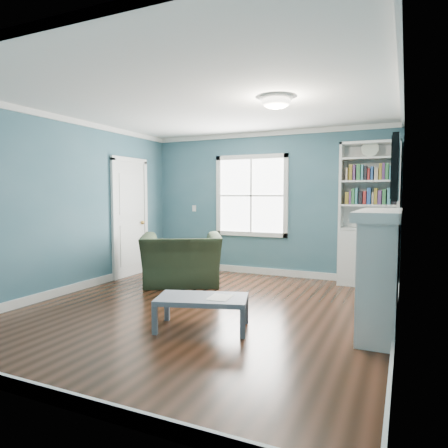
% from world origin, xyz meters
% --- Properties ---
extents(floor, '(5.00, 5.00, 0.00)m').
position_xyz_m(floor, '(0.00, 0.00, 0.00)').
color(floor, black).
rests_on(floor, ground).
extents(room_walls, '(5.00, 5.00, 5.00)m').
position_xyz_m(room_walls, '(0.00, 0.00, 1.58)').
color(room_walls, '#2F5868').
rests_on(room_walls, ground).
extents(trim, '(4.50, 5.00, 2.60)m').
position_xyz_m(trim, '(0.00, 0.00, 1.24)').
color(trim, white).
rests_on(trim, ground).
extents(window, '(1.40, 0.06, 1.50)m').
position_xyz_m(window, '(-0.30, 2.49, 1.45)').
color(window, white).
rests_on(window, room_walls).
extents(bookshelf, '(0.90, 0.35, 2.31)m').
position_xyz_m(bookshelf, '(1.77, 2.30, 0.92)').
color(bookshelf, silver).
rests_on(bookshelf, ground).
extents(fireplace, '(0.44, 1.58, 1.30)m').
position_xyz_m(fireplace, '(2.08, 0.20, 0.64)').
color(fireplace, black).
rests_on(fireplace, ground).
extents(tv, '(0.06, 1.10, 0.65)m').
position_xyz_m(tv, '(2.20, 0.20, 1.72)').
color(tv, black).
rests_on(tv, fireplace).
extents(door, '(0.12, 0.98, 2.17)m').
position_xyz_m(door, '(-2.22, 1.40, 1.07)').
color(door, silver).
rests_on(door, ground).
extents(ceiling_fixture, '(0.38, 0.38, 0.15)m').
position_xyz_m(ceiling_fixture, '(0.90, 0.10, 2.55)').
color(ceiling_fixture, white).
rests_on(ceiling_fixture, room_walls).
extents(light_switch, '(0.08, 0.01, 0.12)m').
position_xyz_m(light_switch, '(-1.50, 2.48, 1.20)').
color(light_switch, white).
rests_on(light_switch, room_walls).
extents(recliner, '(1.50, 1.34, 1.10)m').
position_xyz_m(recliner, '(-1.01, 1.16, 0.55)').
color(recliner, black).
rests_on(recliner, ground).
extents(coffee_table, '(1.09, 0.80, 0.36)m').
position_xyz_m(coffee_table, '(0.31, -0.64, 0.31)').
color(coffee_table, '#535964').
rests_on(coffee_table, ground).
extents(paper_sheet, '(0.25, 0.31, 0.00)m').
position_xyz_m(paper_sheet, '(0.50, -0.60, 0.36)').
color(paper_sheet, white).
rests_on(paper_sheet, coffee_table).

